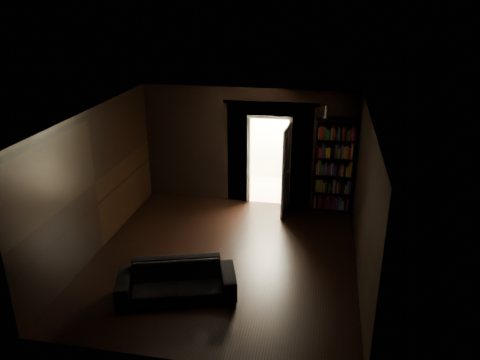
{
  "coord_description": "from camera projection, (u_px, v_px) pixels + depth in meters",
  "views": [
    {
      "loc": [
        1.74,
        -7.62,
        4.76
      ],
      "look_at": [
        0.15,
        0.9,
        1.29
      ],
      "focal_mm": 35.0,
      "sensor_mm": 36.0,
      "label": 1
    }
  ],
  "objects": [
    {
      "name": "door",
      "position": [
        286.0,
        171.0,
        10.58
      ],
      "size": [
        0.11,
        0.85,
        2.05
      ],
      "primitive_type": "cube",
      "rotation": [
        0.0,
        0.0,
        1.5
      ],
      "color": "white",
      "rests_on": "ground"
    },
    {
      "name": "figurine",
      "position": [
        326.0,
        112.0,
        10.24
      ],
      "size": [
        0.11,
        0.11,
        0.28
      ],
      "primitive_type": "cube",
      "rotation": [
        0.0,
        0.0,
        -0.25
      ],
      "color": "white",
      "rests_on": "bookshelf"
    },
    {
      "name": "refrigerator",
      "position": [
        298.0,
        155.0,
        12.2
      ],
      "size": [
        0.89,
        0.85,
        1.65
      ],
      "primitive_type": "cube",
      "rotation": [
        0.0,
        0.0,
        -0.27
      ],
      "color": "white",
      "rests_on": "ground"
    },
    {
      "name": "room_walls",
      "position": [
        234.0,
        158.0,
        9.37
      ],
      "size": [
        5.02,
        5.61,
        2.84
      ],
      "color": "black",
      "rests_on": "ground"
    },
    {
      "name": "kitchen_alcove",
      "position": [
        275.0,
        142.0,
        12.02
      ],
      "size": [
        2.2,
        1.8,
        2.6
      ],
      "color": "beige",
      "rests_on": "ground"
    },
    {
      "name": "bookshelf",
      "position": [
        334.0,
        166.0,
        10.63
      ],
      "size": [
        0.95,
        0.59,
        2.2
      ],
      "primitive_type": "cube",
      "rotation": [
        0.0,
        0.0,
        -0.32
      ],
      "color": "black",
      "rests_on": "ground"
    },
    {
      "name": "bottles",
      "position": [
        299.0,
        119.0,
        11.84
      ],
      "size": [
        0.68,
        0.32,
        0.28
      ],
      "primitive_type": "cube",
      "rotation": [
        0.0,
        0.0,
        -0.34
      ],
      "color": "black",
      "rests_on": "refrigerator"
    },
    {
      "name": "ground",
      "position": [
        224.0,
        259.0,
        9.02
      ],
      "size": [
        5.5,
        5.5,
        0.0
      ],
      "primitive_type": "plane",
      "color": "black",
      "rests_on": "ground"
    },
    {
      "name": "sofa",
      "position": [
        176.0,
        276.0,
        7.79
      ],
      "size": [
        2.13,
        1.39,
        0.76
      ],
      "primitive_type": "imported",
      "rotation": [
        0.0,
        0.0,
        0.3
      ],
      "color": "black",
      "rests_on": "ground"
    }
  ]
}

